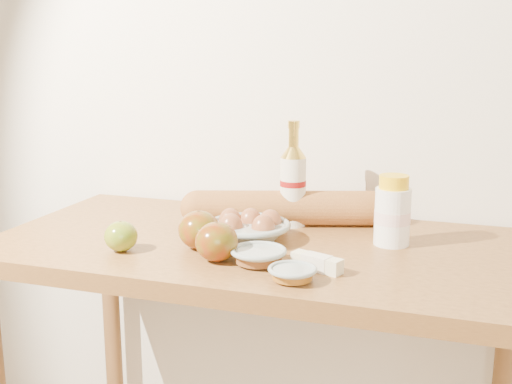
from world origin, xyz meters
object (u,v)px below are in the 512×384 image
bourbon_bottle (293,184)px  baguette (285,208)px  cream_bottle (393,213)px  egg_bowl (249,229)px  table (260,293)px

bourbon_bottle → baguette: bourbon_bottle is taller
cream_bottle → egg_bowl: 0.32m
cream_bottle → baguette: bearing=145.6°
bourbon_bottle → cream_bottle: (0.25, -0.08, -0.03)m
table → egg_bowl: 0.15m
table → cream_bottle: size_ratio=7.72×
egg_bowl → baguette: 0.16m
bourbon_bottle → egg_bowl: (-0.06, -0.15, -0.08)m
bourbon_bottle → egg_bowl: size_ratio=1.15×
table → bourbon_bottle: bourbon_bottle is taller
bourbon_bottle → cream_bottle: bearing=-42.9°
cream_bottle → baguette: size_ratio=0.30×
cream_bottle → egg_bowl: bearing=175.3°
cream_bottle → egg_bowl: (-0.31, -0.07, -0.04)m
table → egg_bowl: egg_bowl is taller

